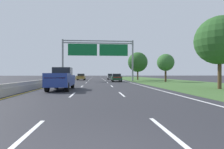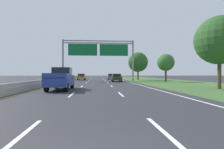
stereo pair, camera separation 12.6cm
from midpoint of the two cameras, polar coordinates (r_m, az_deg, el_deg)
name	(u,v)px [view 2 (the right image)]	position (r m, az deg, el deg)	size (l,w,h in m)	color
ground_plane	(97,81)	(38.28, -4.63, -2.10)	(220.00, 220.00, 0.00)	#2B2B30
lane_striping	(97,81)	(37.82, -4.63, -2.12)	(11.96, 106.00, 0.01)	white
grass_verge_right	(162,81)	(40.74, 15.41, -1.95)	(14.00, 110.00, 0.02)	#3D602D
median_barrier_concrete	(65,80)	(38.83, -14.42, -1.55)	(0.60, 110.00, 0.85)	#A8A399
overhead_sign_gantry	(98,52)	(38.65, -4.18, 7.14)	(15.06, 0.42, 8.70)	gray
pickup_truck_blue	(61,79)	(18.38, -15.55, -1.30)	(2.01, 5.40, 2.20)	navy
car_grey_right_lane_sedan	(111,76)	(49.29, -0.22, -0.62)	(1.82, 4.40, 1.57)	slate
car_darkgreen_right_lane_sedan	(116,77)	(36.32, 1.49, -0.94)	(1.87, 4.42, 1.57)	#193D23
car_gold_left_lane_sedan	(82,77)	(45.49, -9.43, -0.70)	(1.90, 4.43, 1.57)	#A38438
roadside_tree_near	(219,40)	(21.77, 30.72, 9.17)	(4.91, 4.91, 7.43)	#4C3823
roadside_tree_mid	(166,63)	(36.58, 16.57, 3.62)	(3.29, 3.29, 5.39)	#4C3823
roadside_tree_far	(138,62)	(45.63, 8.21, 3.86)	(4.88, 4.88, 6.89)	#4C3823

